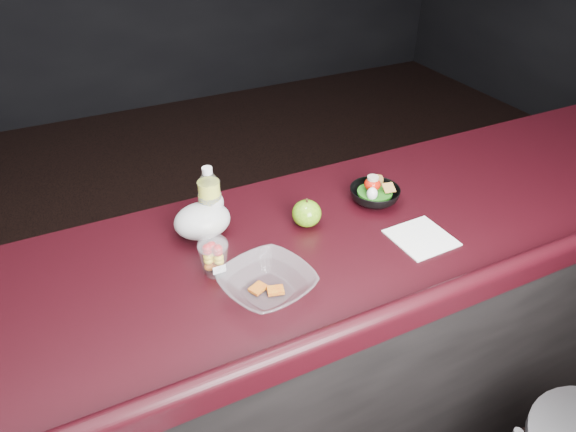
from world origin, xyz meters
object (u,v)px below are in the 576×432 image
(lemonade_bottle, at_px, (210,203))
(snack_bowl, at_px, (374,194))
(fruit_cup, at_px, (214,255))
(green_apple, at_px, (307,213))
(takeout_bowl, at_px, (267,284))

(lemonade_bottle, distance_m, snack_bowl, 0.51)
(lemonade_bottle, distance_m, fruit_cup, 0.21)
(lemonade_bottle, xyz_separation_m, fruit_cup, (-0.06, -0.20, -0.03))
(fruit_cup, xyz_separation_m, green_apple, (0.31, 0.09, -0.02))
(green_apple, bearing_deg, takeout_bowl, -136.12)
(fruit_cup, bearing_deg, green_apple, 15.38)
(lemonade_bottle, xyz_separation_m, takeout_bowl, (0.03, -0.32, -0.06))
(snack_bowl, xyz_separation_m, takeout_bowl, (-0.47, -0.23, -0.00))
(takeout_bowl, bearing_deg, fruit_cup, 125.49)
(green_apple, relative_size, snack_bowl, 0.46)
(green_apple, distance_m, snack_bowl, 0.25)
(fruit_cup, height_order, green_apple, fruit_cup)
(snack_bowl, relative_size, takeout_bowl, 0.72)
(snack_bowl, bearing_deg, lemonade_bottle, 169.28)
(snack_bowl, bearing_deg, green_apple, -176.14)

